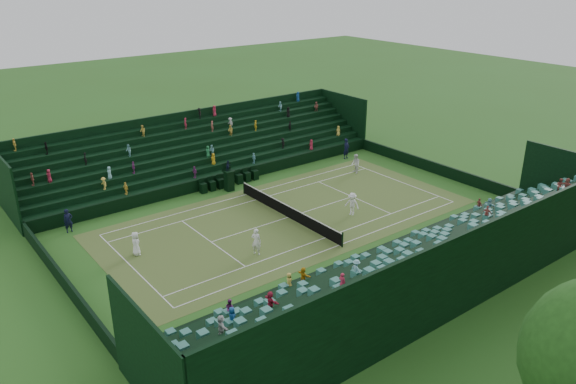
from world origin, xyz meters
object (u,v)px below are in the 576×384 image
at_px(player_far_west, 356,164).
at_px(player_far_east, 352,204).
at_px(umpire_chair, 229,178).
at_px(player_near_west, 136,244).
at_px(tennis_net, 288,211).
at_px(player_near_east, 256,241).

distance_m(player_far_west, player_far_east, 8.98).
height_order(umpire_chair, player_far_east, umpire_chair).
bearing_deg(player_near_west, umpire_chair, -52.47).
relative_size(umpire_chair, player_near_west, 1.61).
distance_m(player_near_west, player_far_east, 15.47).
distance_m(tennis_net, umpire_chair, 7.14).
bearing_deg(umpire_chair, player_far_east, 25.66).
relative_size(tennis_net, player_far_west, 6.88).
xyz_separation_m(tennis_net, player_far_east, (2.43, 4.01, 0.33)).
distance_m(tennis_net, player_far_west, 11.11).
xyz_separation_m(tennis_net, player_far_west, (-3.87, 10.41, 0.32)).
bearing_deg(tennis_net, player_far_east, 58.76).
xyz_separation_m(player_near_east, player_far_west, (-7.05, 15.36, -0.05)).
bearing_deg(umpire_chair, tennis_net, 4.59).
height_order(player_near_east, player_far_east, player_near_east).
bearing_deg(player_near_west, tennis_net, -88.33).
relative_size(umpire_chair, player_far_east, 1.48).
xyz_separation_m(player_near_west, player_far_west, (-2.52, 21.41, 0.06)).
bearing_deg(player_near_east, player_far_east, -116.19).
xyz_separation_m(umpire_chair, player_near_west, (5.75, -10.43, -0.30)).
bearing_deg(player_far_west, player_near_east, -43.66).
relative_size(player_near_east, player_far_east, 1.04).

